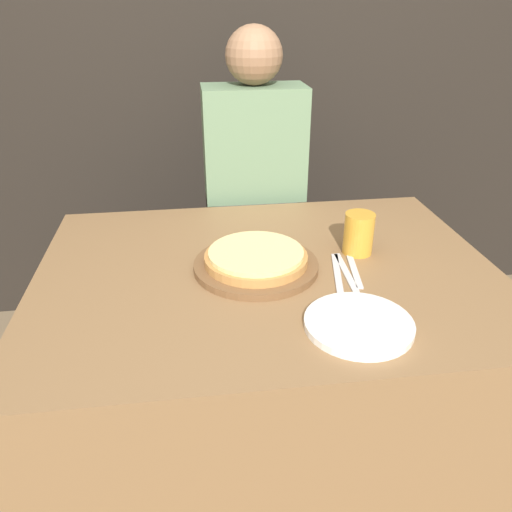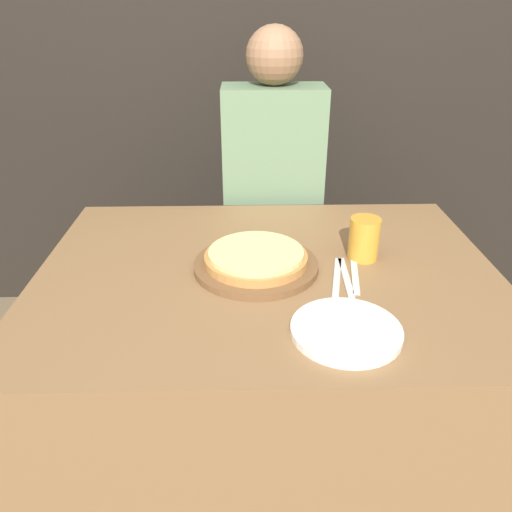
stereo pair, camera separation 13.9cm
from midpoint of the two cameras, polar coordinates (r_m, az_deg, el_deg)
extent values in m
plane|color=#756047|center=(1.87, 3.39, -21.42)|extent=(12.00, 12.00, 0.00)
cube|color=black|center=(2.29, 2.15, 24.73)|extent=(6.00, 0.05, 2.60)
cube|color=olive|center=(1.62, 3.75, -12.92)|extent=(1.30, 0.97, 0.73)
cylinder|color=brown|center=(1.41, 2.83, -1.16)|extent=(0.35, 0.35, 0.02)
cylinder|color=#B77F42|center=(1.40, 2.85, -0.37)|extent=(0.29, 0.29, 0.02)
cylinder|color=#EAD184|center=(1.39, 2.87, 0.29)|extent=(0.27, 0.27, 0.01)
cylinder|color=gold|center=(1.49, 14.89, 1.87)|extent=(0.09, 0.09, 0.12)
cylinder|color=white|center=(1.47, 15.15, 3.80)|extent=(0.08, 0.08, 0.01)
cylinder|color=white|center=(1.18, 13.65, -8.39)|extent=(0.25, 0.25, 0.02)
cube|color=silver|center=(1.39, 12.07, -2.44)|extent=(0.06, 0.22, 0.00)
cube|color=silver|center=(1.40, 13.07, -2.42)|extent=(0.03, 0.22, 0.00)
cube|color=silver|center=(1.40, 14.06, -2.40)|extent=(0.05, 0.19, 0.00)
cube|color=#33333D|center=(2.15, 3.59, -1.98)|extent=(0.31, 0.20, 0.71)
cube|color=slate|center=(1.94, 4.08, 12.68)|extent=(0.38, 0.20, 0.42)
sphere|color=#936B4C|center=(1.88, 4.42, 21.89)|extent=(0.20, 0.20, 0.20)
camera|label=1|loc=(0.07, -87.14, 1.49)|focal=35.00mm
camera|label=2|loc=(0.07, 92.86, -1.49)|focal=35.00mm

